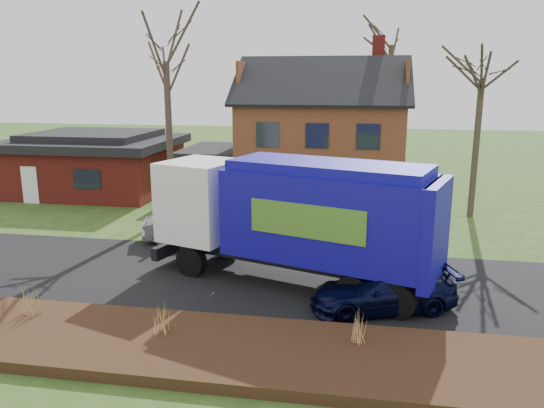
# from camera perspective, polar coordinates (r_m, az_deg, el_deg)

# --- Properties ---
(ground) EXTENTS (120.00, 120.00, 0.00)m
(ground) POSITION_cam_1_polar(r_m,az_deg,el_deg) (19.01, -4.28, -7.89)
(ground) COLOR #2B4617
(ground) RESTS_ON ground
(road) EXTENTS (80.00, 7.00, 0.02)m
(road) POSITION_cam_1_polar(r_m,az_deg,el_deg) (19.00, -4.28, -7.86)
(road) COLOR black
(road) RESTS_ON ground
(mulch_verge) EXTENTS (80.00, 3.50, 0.30)m
(mulch_verge) POSITION_cam_1_polar(r_m,az_deg,el_deg) (14.33, -9.63, -14.82)
(mulch_verge) COLOR black
(mulch_verge) RESTS_ON ground
(main_house) EXTENTS (12.95, 8.95, 9.26)m
(main_house) POSITION_cam_1_polar(r_m,az_deg,el_deg) (31.34, 4.55, 8.09)
(main_house) COLOR beige
(main_house) RESTS_ON ground
(ranch_house) EXTENTS (9.80, 8.20, 3.70)m
(ranch_house) POSITION_cam_1_polar(r_m,az_deg,el_deg) (34.71, -18.50, 4.27)
(ranch_house) COLOR maroon
(ranch_house) RESTS_ON ground
(garbage_truck) EXTENTS (10.33, 5.63, 4.28)m
(garbage_truck) POSITION_cam_1_polar(r_m,az_deg,el_deg) (17.71, 2.83, -1.06)
(garbage_truck) COLOR black
(garbage_truck) RESTS_ON ground
(silver_sedan) EXTENTS (4.24, 2.77, 1.32)m
(silver_sedan) POSITION_cam_1_polar(r_m,az_deg,el_deg) (23.36, -8.87, -2.24)
(silver_sedan) COLOR #93959A
(silver_sedan) RESTS_ON ground
(navy_wagon) EXTENTS (4.76, 3.15, 1.28)m
(navy_wagon) POSITION_cam_1_polar(r_m,az_deg,el_deg) (16.56, 11.88, -9.05)
(navy_wagon) COLOR black
(navy_wagon) RESTS_ON ground
(tree_front_west) EXTENTS (3.58, 3.58, 10.65)m
(tree_front_west) POSITION_cam_1_polar(r_m,az_deg,el_deg) (26.56, -11.45, 17.19)
(tree_front_west) COLOR #413227
(tree_front_west) RESTS_ON ground
(tree_front_east) EXTENTS (3.52, 3.52, 9.77)m
(tree_front_east) POSITION_cam_1_polar(r_m,az_deg,el_deg) (28.18, 21.86, 14.60)
(tree_front_east) COLOR #433728
(tree_front_east) RESTS_ON ground
(tree_back) EXTENTS (3.88, 3.88, 12.30)m
(tree_back) POSITION_cam_1_polar(r_m,az_deg,el_deg) (37.86, 12.82, 18.15)
(tree_back) COLOR #403326
(tree_back) RESTS_ON ground
(grass_clump_west) EXTENTS (0.34, 0.28, 0.91)m
(grass_clump_west) POSITION_cam_1_polar(r_m,az_deg,el_deg) (16.78, -24.51, -9.30)
(grass_clump_west) COLOR #A8964A
(grass_clump_west) RESTS_ON mulch_verge
(grass_clump_mid) EXTENTS (0.30, 0.25, 0.84)m
(grass_clump_mid) POSITION_cam_1_polar(r_m,az_deg,el_deg) (14.56, -11.83, -11.95)
(grass_clump_mid) COLOR tan
(grass_clump_mid) RESTS_ON mulch_verge
(grass_clump_east) EXTENTS (0.34, 0.28, 0.86)m
(grass_clump_east) POSITION_cam_1_polar(r_m,az_deg,el_deg) (13.98, 9.42, -12.91)
(grass_clump_east) COLOR tan
(grass_clump_east) RESTS_ON mulch_verge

